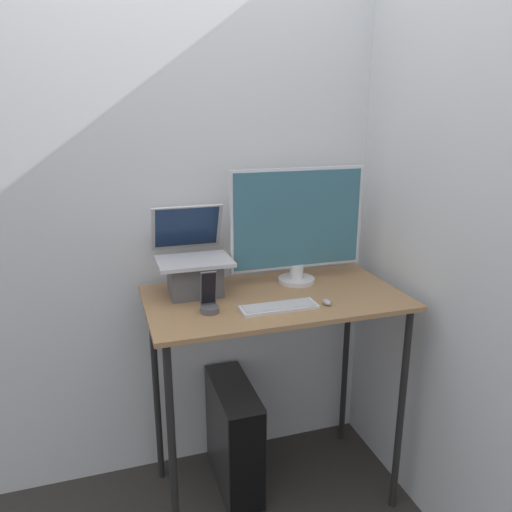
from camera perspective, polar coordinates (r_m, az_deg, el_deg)
The scene contains 9 objects.
wall_back at distance 2.36m, azimuth -0.92°, elevation 5.79°, with size 6.00×0.05×2.60m.
wall_side_right at distance 2.05m, azimuth 21.76°, elevation 2.96°, with size 0.05×6.00×2.60m.
desk at distance 2.14m, azimuth 2.13°, elevation -7.46°, with size 1.07×0.60×0.99m.
laptop at distance 2.10m, azimuth -7.12°, elevation -1.51°, with size 0.30×0.32×0.36m.
monitor at distance 2.19m, azimuth 4.76°, elevation 3.42°, with size 0.61×0.16×0.51m.
keyboard at distance 1.96m, azimuth 2.62°, elevation -5.86°, with size 0.31×0.10×0.02m.
mouse at distance 2.01m, azimuth 8.11°, elevation -5.23°, with size 0.03×0.05×0.02m.
cell_phone at distance 1.92m, azimuth -5.37°, elevation -5.15°, with size 0.07×0.07×0.17m.
computer_tower at distance 2.50m, azimuth -2.53°, elevation -19.84°, with size 0.17×0.46×0.52m.
Camera 1 is at (-0.67, -1.54, 1.74)m, focal length 35.00 mm.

